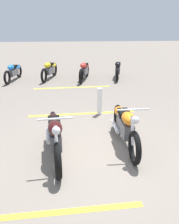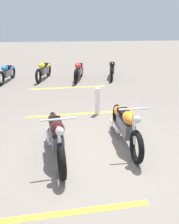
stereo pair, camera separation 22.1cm
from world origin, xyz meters
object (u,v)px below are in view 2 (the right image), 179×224
object	(u,v)px
bollard_post	(97,101)
motorcycle_row_right	(7,72)
motorcycle_row_left	(79,70)
motorcycle_dark_foreground	(56,135)
motorcycle_row_far_left	(112,68)
motorcycle_row_center	(44,70)
motorcycle_bright_foreground	(125,124)

from	to	relation	value
bollard_post	motorcycle_row_right	bearing A→B (deg)	36.20
bollard_post	motorcycle_row_left	bearing A→B (deg)	1.91
motorcycle_dark_foreground	motorcycle_row_far_left	distance (m)	7.65
motorcycle_row_far_left	motorcycle_row_left	world-z (taller)	motorcycle_row_left
motorcycle_row_far_left	motorcycle_row_left	size ratio (longest dim) A/B	0.98
motorcycle_dark_foreground	motorcycle_row_center	world-z (taller)	motorcycle_dark_foreground
motorcycle_dark_foreground	bollard_post	world-z (taller)	motorcycle_dark_foreground
motorcycle_bright_foreground	motorcycle_row_center	world-z (taller)	motorcycle_bright_foreground
motorcycle_row_far_left	motorcycle_row_left	xyz separation A→B (m)	(-0.26, 1.64, 0.01)
motorcycle_row_right	motorcycle_row_left	bearing A→B (deg)	98.15
motorcycle_row_right	bollard_post	bearing A→B (deg)	45.63
motorcycle_row_left	motorcycle_row_right	world-z (taller)	motorcycle_row_left
motorcycle_dark_foreground	motorcycle_row_left	bearing A→B (deg)	165.52
motorcycle_bright_foreground	motorcycle_row_right	xyz separation A→B (m)	(6.62, 3.78, -0.04)
motorcycle_bright_foreground	motorcycle_row_center	distance (m)	7.17
bollard_post	motorcycle_dark_foreground	bearing A→B (deg)	152.05
motorcycle_row_far_left	motorcycle_dark_foreground	bearing A→B (deg)	-7.97
motorcycle_bright_foreground	bollard_post	bearing A→B (deg)	-170.80
motorcycle_row_left	motorcycle_row_center	xyz separation A→B (m)	(0.30, 1.64, -0.01)
motorcycle_dark_foreground	motorcycle_row_center	xyz separation A→B (m)	(7.20, 0.60, -0.01)
motorcycle_bright_foreground	motorcycle_row_far_left	bearing A→B (deg)	169.68
motorcycle_bright_foreground	motorcycle_row_left	xyz separation A→B (m)	(6.54, 0.49, -0.00)
motorcycle_row_far_left	bollard_post	xyz separation A→B (m)	(-4.90, 1.49, -0.05)
motorcycle_dark_foreground	motorcycle_row_left	xyz separation A→B (m)	(6.90, -1.05, -0.00)
motorcycle_row_center	motorcycle_row_right	size ratio (longest dim) A/B	1.04
motorcycle_bright_foreground	motorcycle_dark_foreground	xyz separation A→B (m)	(-0.36, 1.53, 0.00)
motorcycle_row_center	motorcycle_row_right	xyz separation A→B (m)	(-0.23, 1.65, -0.03)
motorcycle_row_left	motorcycle_dark_foreground	bearing A→B (deg)	5.13
motorcycle_row_right	motorcycle_dark_foreground	bearing A→B (deg)	27.30
motorcycle_row_right	bollard_post	size ratio (longest dim) A/B	2.58
motorcycle_bright_foreground	motorcycle_row_right	distance (m)	7.62
motorcycle_row_right	bollard_post	distance (m)	5.84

